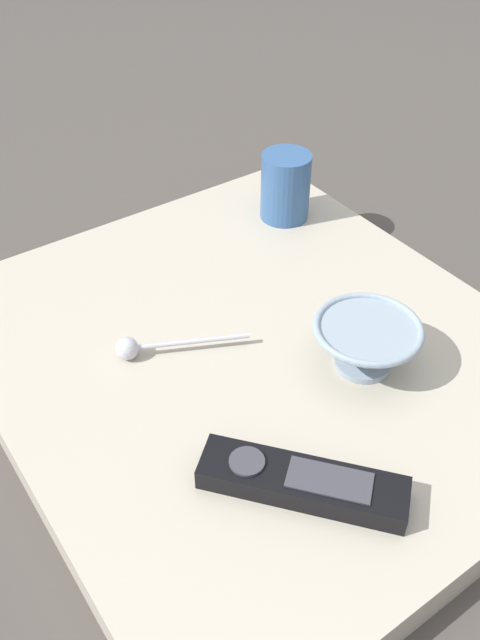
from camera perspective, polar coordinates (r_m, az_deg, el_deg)
ground_plane at (r=0.83m, az=1.26°, el=-4.49°), size 6.00×6.00×0.00m
table at (r=0.81m, az=1.29°, el=-3.29°), size 0.59×0.67×0.05m
cereal_bowl at (r=0.76m, az=10.59°, el=-1.90°), size 0.12×0.12×0.06m
coffee_mug at (r=1.00m, az=3.86°, el=11.20°), size 0.07×0.07×0.10m
teaspoon at (r=0.78m, az=-8.41°, el=-2.28°), size 0.14×0.08×0.03m
tv_remote_near at (r=0.66m, az=5.28°, el=-13.50°), size 0.16×0.18×0.03m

